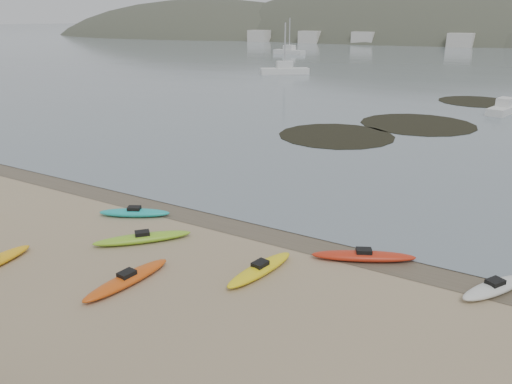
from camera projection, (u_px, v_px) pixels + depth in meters
The scene contains 5 objects.
ground at pixel (256, 225), 21.38m from camera, with size 600.00×600.00×0.00m, color tan.
wet_sand at pixel (252, 227), 21.14m from camera, with size 60.00×60.00×0.00m, color brown.
kayaks at pixel (175, 251), 18.59m from camera, with size 21.54×10.59×0.34m.
kelp_mats at pixel (414, 120), 43.03m from camera, with size 14.90×30.69×0.04m.
moored_boats at pixel (488, 65), 87.55m from camera, with size 103.22×90.35×1.15m.
Camera 1 is at (10.13, -16.90, 8.42)m, focal length 35.00 mm.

